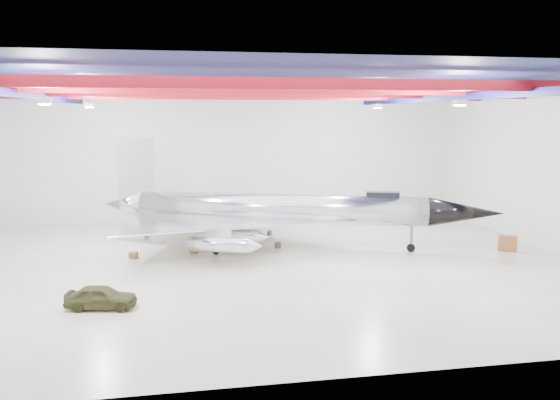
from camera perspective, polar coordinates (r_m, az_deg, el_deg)
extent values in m
plane|color=#C1B499|center=(33.67, -2.96, -6.74)|extent=(40.00, 40.00, 0.00)
plane|color=silver|center=(47.47, -5.25, 4.58)|extent=(40.00, 0.00, 40.00)
plane|color=silver|center=(40.26, 26.55, 2.88)|extent=(0.00, 30.00, 30.00)
plane|color=#0A0F38|center=(32.46, -3.12, 12.29)|extent=(40.00, 40.00, 0.00)
cube|color=maroon|center=(23.53, -0.40, 12.10)|extent=(39.50, 0.25, 0.50)
cube|color=maroon|center=(29.46, -2.39, 11.47)|extent=(39.50, 0.25, 0.50)
cube|color=maroon|center=(35.41, -3.71, 11.04)|extent=(39.50, 0.25, 0.50)
cube|color=maroon|center=(41.37, -4.64, 10.73)|extent=(39.50, 0.25, 0.50)
cube|color=#0B0D46|center=(33.18, -24.48, 9.89)|extent=(0.25, 29.50, 0.40)
cube|color=#0B0D46|center=(35.91, 16.59, 10.18)|extent=(0.25, 29.50, 0.40)
cube|color=silver|center=(26.87, -23.41, 9.49)|extent=(0.55, 0.55, 0.25)
cube|color=silver|center=(29.65, 18.28, 9.66)|extent=(0.55, 0.55, 0.25)
cube|color=silver|center=(38.65, -19.32, 9.35)|extent=(0.55, 0.55, 0.25)
cube|color=silver|center=(40.63, 10.18, 9.67)|extent=(0.55, 0.55, 0.25)
cylinder|color=silver|center=(37.28, 0.04, -0.86)|extent=(19.24, 7.99, 1.96)
cone|color=black|center=(37.58, 18.87, -1.27)|extent=(5.27, 3.39, 1.96)
cone|color=silver|center=(40.42, -15.99, -0.44)|extent=(3.41, 2.78, 1.96)
cube|color=silver|center=(39.71, -14.85, 3.16)|extent=(2.64, 0.97, 4.41)
cube|color=black|center=(36.79, 10.68, 0.48)|extent=(2.29, 1.42, 0.49)
cylinder|color=silver|center=(32.95, -6.39, -4.67)|extent=(3.81, 2.00, 0.88)
cylinder|color=silver|center=(35.26, -5.39, -3.75)|extent=(3.81, 2.00, 0.88)
cylinder|color=silver|center=(40.88, -3.46, -1.95)|extent=(3.81, 2.00, 0.88)
cylinder|color=silver|center=(43.24, -2.81, -1.34)|extent=(3.81, 2.00, 0.88)
cylinder|color=#59595B|center=(37.46, 13.55, -3.97)|extent=(0.18, 0.18, 1.76)
cylinder|color=black|center=(37.59, 13.52, -4.87)|extent=(0.59, 0.38, 0.55)
cylinder|color=#59595B|center=(36.07, -6.71, -4.28)|extent=(0.18, 0.18, 1.76)
cylinder|color=black|center=(36.21, -6.70, -5.21)|extent=(0.59, 0.38, 0.55)
cylinder|color=#59595B|center=(40.71, -4.95, -2.72)|extent=(0.18, 0.18, 1.76)
cylinder|color=black|center=(40.84, -4.94, -3.55)|extent=(0.59, 0.38, 0.55)
imported|color=#3C3D1E|center=(27.53, -18.20, -9.59)|extent=(3.48, 1.86, 1.13)
cube|color=brown|center=(39.77, 22.66, -4.19)|extent=(1.29, 1.00, 1.06)
cube|color=olive|center=(36.26, -15.07, -5.58)|extent=(0.60, 0.49, 0.39)
cube|color=maroon|center=(42.92, -7.08, -3.12)|extent=(0.59, 0.54, 0.34)
cylinder|color=#59595B|center=(37.68, -0.23, -4.71)|extent=(0.57, 0.57, 0.40)
cube|color=#59595B|center=(41.53, -13.76, -3.79)|extent=(0.34, 0.28, 0.24)
cube|color=olive|center=(36.64, -8.96, -5.23)|extent=(0.56, 0.45, 0.38)
cylinder|color=#59595B|center=(41.55, -1.09, -3.46)|extent=(0.48, 0.48, 0.33)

